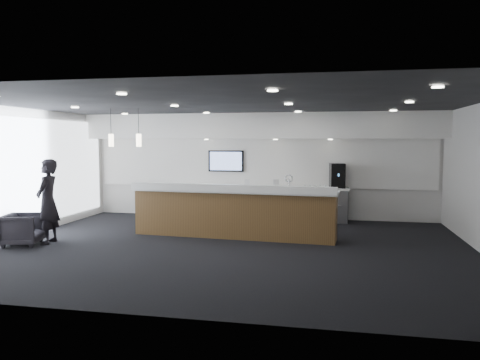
% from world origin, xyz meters
% --- Properties ---
extents(ground, '(10.00, 10.00, 0.00)m').
position_xyz_m(ground, '(0.00, 0.00, 0.00)').
color(ground, black).
rests_on(ground, ground).
extents(ceiling, '(10.00, 8.00, 0.02)m').
position_xyz_m(ceiling, '(0.00, 0.00, 3.00)').
color(ceiling, black).
rests_on(ceiling, back_wall).
extents(back_wall, '(10.00, 0.02, 3.00)m').
position_xyz_m(back_wall, '(0.00, 4.00, 1.50)').
color(back_wall, silver).
rests_on(back_wall, ground).
extents(left_wall, '(0.02, 8.00, 3.00)m').
position_xyz_m(left_wall, '(-5.00, 0.00, 1.50)').
color(left_wall, silver).
rests_on(left_wall, ground).
extents(soffit_bulkhead, '(10.00, 0.90, 0.70)m').
position_xyz_m(soffit_bulkhead, '(0.00, 3.55, 2.65)').
color(soffit_bulkhead, white).
rests_on(soffit_bulkhead, back_wall).
extents(alcove_panel, '(9.80, 0.06, 1.40)m').
position_xyz_m(alcove_panel, '(0.00, 3.97, 1.60)').
color(alcove_panel, white).
rests_on(alcove_panel, back_wall).
extents(window_blinds_wall, '(0.04, 7.36, 2.55)m').
position_xyz_m(window_blinds_wall, '(-4.96, 0.00, 1.50)').
color(window_blinds_wall, '#D2E4FC').
rests_on(window_blinds_wall, left_wall).
extents(back_credenza, '(5.06, 0.66, 0.95)m').
position_xyz_m(back_credenza, '(-0.00, 3.64, 0.48)').
color(back_credenza, gray).
rests_on(back_credenza, ground).
extents(wall_tv, '(1.05, 0.08, 0.62)m').
position_xyz_m(wall_tv, '(-1.00, 3.91, 1.65)').
color(wall_tv, black).
rests_on(wall_tv, back_wall).
extents(pendant_left, '(0.12, 0.12, 0.30)m').
position_xyz_m(pendant_left, '(-2.40, 0.80, 2.25)').
color(pendant_left, '#FFEDC6').
rests_on(pendant_left, ceiling).
extents(pendant_right, '(0.12, 0.12, 0.30)m').
position_xyz_m(pendant_right, '(-3.10, 0.80, 2.25)').
color(pendant_right, '#FFEDC6').
rests_on(pendant_right, ceiling).
extents(ceiling_can_lights, '(7.00, 5.00, 0.02)m').
position_xyz_m(ceiling_can_lights, '(0.00, 0.00, 2.97)').
color(ceiling_can_lights, silver).
rests_on(ceiling_can_lights, ceiling).
extents(service_counter, '(4.84, 1.15, 1.49)m').
position_xyz_m(service_counter, '(-0.17, 1.07, 0.58)').
color(service_counter, brown).
rests_on(service_counter, ground).
extents(coffee_machine, '(0.45, 0.54, 0.67)m').
position_xyz_m(coffee_machine, '(2.20, 3.62, 1.28)').
color(coffee_machine, black).
rests_on(coffee_machine, back_credenza).
extents(info_sign_left, '(0.15, 0.04, 0.20)m').
position_xyz_m(info_sign_left, '(-0.31, 3.57, 1.05)').
color(info_sign_left, silver).
rests_on(info_sign_left, back_credenza).
extents(info_sign_right, '(0.16, 0.07, 0.22)m').
position_xyz_m(info_sign_right, '(0.53, 3.51, 1.06)').
color(info_sign_right, silver).
rests_on(info_sign_right, back_credenza).
extents(armchair, '(0.92, 0.91, 0.69)m').
position_xyz_m(armchair, '(-4.40, -0.69, 0.34)').
color(armchair, black).
rests_on(armchair, ground).
extents(lounge_guest, '(0.55, 0.74, 1.84)m').
position_xyz_m(lounge_guest, '(-3.98, -0.39, 0.92)').
color(lounge_guest, black).
rests_on(lounge_guest, ground).
extents(cup_0, '(0.09, 0.09, 0.09)m').
position_xyz_m(cup_0, '(1.90, 3.53, 0.99)').
color(cup_0, white).
rests_on(cup_0, back_credenza).
extents(cup_1, '(0.13, 0.13, 0.09)m').
position_xyz_m(cup_1, '(1.76, 3.53, 0.99)').
color(cup_1, white).
rests_on(cup_1, back_credenza).
extents(cup_2, '(0.11, 0.11, 0.09)m').
position_xyz_m(cup_2, '(1.62, 3.53, 0.99)').
color(cup_2, white).
rests_on(cup_2, back_credenza).
extents(cup_3, '(0.12, 0.12, 0.09)m').
position_xyz_m(cup_3, '(1.48, 3.53, 0.99)').
color(cup_3, white).
rests_on(cup_3, back_credenza).
extents(cup_4, '(0.13, 0.13, 0.09)m').
position_xyz_m(cup_4, '(1.34, 3.53, 0.99)').
color(cup_4, white).
rests_on(cup_4, back_credenza).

